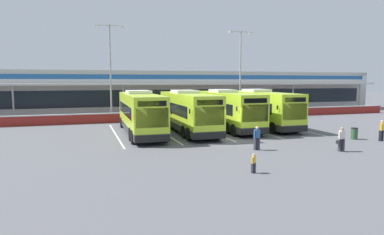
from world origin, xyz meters
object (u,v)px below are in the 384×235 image
at_px(lamp_post_west, 110,66).
at_px(lamp_post_centre, 240,68).
at_px(pedestrian_with_handbag, 341,139).
at_px(pedestrian_near_bin, 382,130).
at_px(coach_bus_left_centre, 187,112).
at_px(coach_bus_right_centre, 260,109).
at_px(coach_bus_centre, 226,110).
at_px(pedestrian_child, 254,163).
at_px(pedestrian_in_dark_coat, 257,137).
at_px(coach_bus_leftmost, 140,114).
at_px(litter_bin, 354,133).

height_order(lamp_post_west, lamp_post_centre, same).
bearing_deg(pedestrian_with_handbag, pedestrian_near_bin, 20.57).
height_order(pedestrian_with_handbag, lamp_post_west, lamp_post_west).
height_order(coach_bus_left_centre, lamp_post_centre, lamp_post_centre).
relative_size(coach_bus_right_centre, pedestrian_near_bin, 7.53).
height_order(coach_bus_centre, coach_bus_right_centre, same).
bearing_deg(pedestrian_child, pedestrian_in_dark_coat, 59.51).
relative_size(pedestrian_child, pedestrian_near_bin, 0.62).
height_order(coach_bus_leftmost, pedestrian_in_dark_coat, coach_bus_leftmost).
bearing_deg(coach_bus_leftmost, pedestrian_near_bin, -28.45).
bearing_deg(lamp_post_centre, litter_bin, -86.69).
height_order(coach_bus_right_centre, pedestrian_child, coach_bus_right_centre).
height_order(coach_bus_right_centre, lamp_post_west, lamp_post_west).
bearing_deg(coach_bus_leftmost, coach_bus_right_centre, 4.59).
bearing_deg(coach_bus_centre, litter_bin, -50.81).
height_order(coach_bus_left_centre, coach_bus_centre, same).
xyz_separation_m(pedestrian_in_dark_coat, lamp_post_west, (-7.94, 19.88, 5.42)).
bearing_deg(pedestrian_child, coach_bus_right_centre, 59.50).
distance_m(coach_bus_right_centre, pedestrian_with_handbag, 12.51).
height_order(coach_bus_left_centre, pedestrian_in_dark_coat, coach_bus_left_centre).
xyz_separation_m(coach_bus_centre, pedestrian_child, (-5.19, -15.18, -1.24)).
bearing_deg(lamp_post_west, pedestrian_near_bin, -46.58).
xyz_separation_m(coach_bus_leftmost, pedestrian_with_handbag, (11.39, -11.44, -0.93)).
bearing_deg(coach_bus_right_centre, pedestrian_child, -120.50).
xyz_separation_m(coach_bus_left_centre, pedestrian_in_dark_coat, (2.01, -9.27, -0.91)).
distance_m(coach_bus_leftmost, coach_bus_right_centre, 12.43).
bearing_deg(lamp_post_centre, pedestrian_near_bin, -82.92).
height_order(coach_bus_leftmost, pedestrian_child, coach_bus_leftmost).
xyz_separation_m(pedestrian_with_handbag, lamp_post_centre, (3.30, 21.86, 5.43)).
distance_m(coach_bus_right_centre, pedestrian_near_bin, 11.36).
bearing_deg(coach_bus_centre, coach_bus_leftmost, -174.42).
xyz_separation_m(pedestrian_near_bin, litter_bin, (-1.38, 1.29, -0.41)).
bearing_deg(lamp_post_centre, coach_bus_leftmost, -144.65).
xyz_separation_m(coach_bus_centre, lamp_post_centre, (6.14, 9.58, 4.50)).
xyz_separation_m(pedestrian_near_bin, lamp_post_centre, (-2.45, 19.70, 5.42)).
bearing_deg(lamp_post_west, pedestrian_child, -78.67).
height_order(coach_bus_leftmost, pedestrian_near_bin, coach_bus_leftmost).
relative_size(coach_bus_left_centre, coach_bus_right_centre, 1.00).
relative_size(pedestrian_in_dark_coat, litter_bin, 1.74).
distance_m(coach_bus_leftmost, pedestrian_child, 14.78).
relative_size(lamp_post_centre, litter_bin, 11.83).
xyz_separation_m(coach_bus_right_centre, lamp_post_west, (-14.02, 9.55, 4.50)).
height_order(coach_bus_centre, pedestrian_with_handbag, coach_bus_centre).
bearing_deg(coach_bus_right_centre, pedestrian_in_dark_coat, -120.51).
height_order(pedestrian_child, litter_bin, pedestrian_child).
distance_m(pedestrian_child, lamp_post_west, 26.02).
relative_size(coach_bus_leftmost, litter_bin, 13.12).
xyz_separation_m(coach_bus_centre, lamp_post_west, (-10.18, 9.71, 4.50)).
distance_m(pedestrian_in_dark_coat, pedestrian_child, 5.82).
bearing_deg(litter_bin, pedestrian_near_bin, -42.94).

